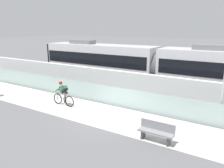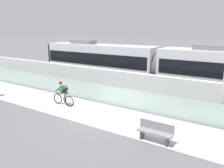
{
  "view_description": "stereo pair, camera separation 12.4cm",
  "coord_description": "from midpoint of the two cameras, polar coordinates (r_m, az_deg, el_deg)",
  "views": [
    {
      "loc": [
        7.04,
        -10.1,
        4.96
      ],
      "look_at": [
        -0.84,
        2.35,
        1.25
      ],
      "focal_mm": 36.04,
      "sensor_mm": 36.0,
      "label": 1
    },
    {
      "loc": [
        7.14,
        -10.03,
        4.96
      ],
      "look_at": [
        -0.84,
        2.35,
        1.25
      ],
      "focal_mm": 36.04,
      "sensor_mm": 36.0,
      "label": 2
    }
  ],
  "objects": [
    {
      "name": "bike_path_deck",
      "position": [
        13.27,
        -2.64,
        -7.8
      ],
      "size": [
        32.0,
        3.2,
        0.01
      ],
      "primitive_type": "cube",
      "color": "silver",
      "rests_on": "ground"
    },
    {
      "name": "cyclist_on_bike",
      "position": [
        14.92,
        -12.49,
        -2.47
      ],
      "size": [
        1.77,
        0.58,
        1.61
      ],
      "color": "black",
      "rests_on": "ground"
    },
    {
      "name": "bench",
      "position": [
        10.39,
        10.84,
        -11.69
      ],
      "size": [
        1.6,
        0.45,
        0.89
      ],
      "color": "gray",
      "rests_on": "ground"
    },
    {
      "name": "ground_plane",
      "position": [
        13.27,
        -2.64,
        -7.83
      ],
      "size": [
        200.0,
        200.0,
        0.0
      ],
      "primitive_type": "plane",
      "color": "slate"
    },
    {
      "name": "concrete_barrier_wall",
      "position": [
        15.95,
        4.85,
        -0.44
      ],
      "size": [
        32.0,
        0.36,
        1.92
      ],
      "primitive_type": "cube",
      "color": "white",
      "rests_on": "ground"
    },
    {
      "name": "tram_rail_near",
      "position": [
        18.36,
        8.38,
        -1.68
      ],
      "size": [
        32.0,
        0.08,
        0.01
      ],
      "primitive_type": "cube",
      "color": "#595654",
      "rests_on": "ground"
    },
    {
      "name": "tram",
      "position": [
        18.35,
        11.45,
        4.23
      ],
      "size": [
        22.56,
        2.54,
        3.81
      ],
      "color": "silver",
      "rests_on": "ground"
    },
    {
      "name": "tram_rail_far",
      "position": [
        19.64,
        10.1,
        -0.7
      ],
      "size": [
        32.0,
        0.08,
        0.01
      ],
      "primitive_type": "cube",
      "color": "#595654",
      "rests_on": "ground"
    },
    {
      "name": "glass_parapet",
      "position": [
        14.53,
        1.52,
        -3.3
      ],
      "size": [
        32.0,
        0.05,
        1.22
      ],
      "primitive_type": "cube",
      "color": "#ADC6C1",
      "rests_on": "ground"
    }
  ]
}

